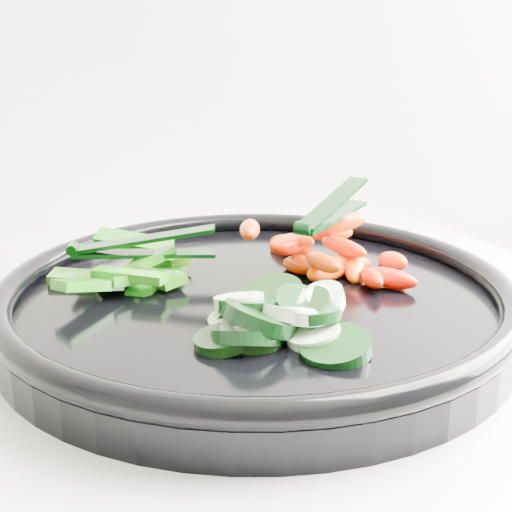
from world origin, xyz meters
TOP-DOWN VIEW (x-y plane):
  - veggie_tray at (0.70, 1.67)m, footprint 0.44×0.44m
  - cucumber_pile at (0.67, 1.60)m, footprint 0.12×0.13m
  - carrot_pile at (0.78, 1.69)m, footprint 0.13×0.16m
  - pepper_pile at (0.63, 1.74)m, footprint 0.12×0.13m
  - tong_carrot at (0.78, 1.69)m, footprint 0.10×0.07m
  - tong_pepper at (0.64, 1.74)m, footprint 0.11×0.07m

SIDE VIEW (x-z plane):
  - veggie_tray at x=0.70m, z-range 0.93..0.97m
  - pepper_pile at x=0.63m, z-range 0.94..0.98m
  - cucumber_pile at x=0.67m, z-range 0.94..0.98m
  - carrot_pile at x=0.78m, z-range 0.94..1.00m
  - tong_pepper at x=0.64m, z-range 0.97..0.99m
  - tong_carrot at x=0.78m, z-range 0.99..1.02m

